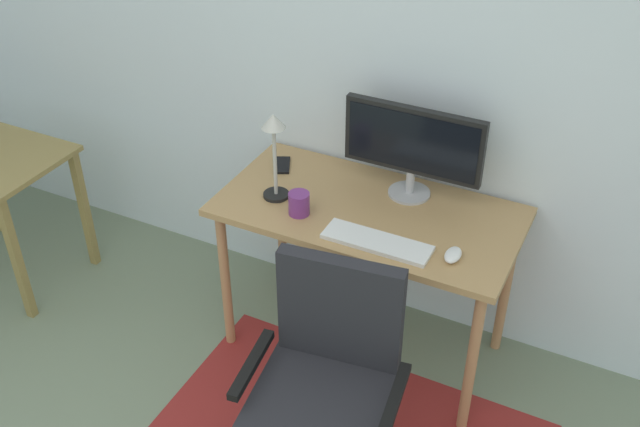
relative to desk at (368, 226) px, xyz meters
The scene contains 9 objects.
wall_back 0.74m from the desk, 105.69° to the left, with size 6.00×0.10×2.60m, color silver.
desk is the anchor object (origin of this frame).
monitor 0.39m from the desk, 58.20° to the left, with size 0.59×0.18×0.41m.
keyboard 0.26m from the desk, 58.97° to the right, with size 0.43×0.13×0.02m, color white.
computer_mouse 0.46m from the desk, 21.64° to the right, with size 0.06×0.10×0.03m, color white.
coffee_cup 0.32m from the desk, 146.91° to the right, with size 0.09×0.09×0.10m, color #722F7B.
cell_phone 0.51m from the desk, 163.74° to the left, with size 0.07×0.14×0.01m, color black.
desk_lamp 0.53m from the desk, 167.35° to the right, with size 0.11×0.11×0.39m.
office_chair 0.81m from the desk, 77.47° to the right, with size 0.60×0.59×0.96m.
Camera 1 is at (1.06, -0.56, 2.51)m, focal length 41.91 mm.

